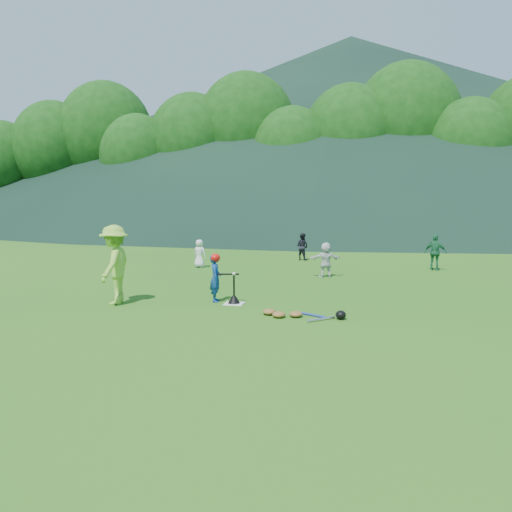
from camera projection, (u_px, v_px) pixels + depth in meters
The scene contains 15 objects.
ground at pixel (234, 304), 12.03m from camera, with size 120.00×120.00×0.00m, color #216216.
home_plate at pixel (234, 304), 12.03m from camera, with size 0.45×0.45×0.02m, color silver.
baseball at pixel (234, 274), 11.95m from camera, with size 0.08×0.08×0.08m, color white.
batter_child at pixel (216, 278), 12.26m from camera, with size 0.43×0.28×1.17m, color navy.
adult_coach at pixel (115, 265), 11.97m from camera, with size 1.23×0.71×1.91m, color #8DC73A.
fielder_a at pixel (199, 254), 18.66m from camera, with size 0.51×0.33×1.05m, color silver.
fielder_b at pixel (302, 247), 21.05m from camera, with size 0.56×0.43×1.15m, color black.
fielder_c at pixel (435, 252), 17.85m from camera, with size 0.76×0.32×1.30m, color #1F683F.
fielder_d at pixel (326, 260), 16.29m from camera, with size 1.06×0.34×1.15m, color silver.
batting_tee at pixel (234, 299), 12.02m from camera, with size 0.30×0.30×0.68m.
batter_gear at pixel (216, 259), 12.20m from camera, with size 0.73×0.26×0.53m.
equipment_pile at pixel (296, 314), 10.65m from camera, with size 1.80×0.81×0.19m.
outfield_fence at pixel (325, 224), 39.16m from camera, with size 70.07×0.08×1.33m.
tree_line at pixel (334, 136), 43.97m from camera, with size 70.04×11.40×14.82m.
distant_hills at pixel (307, 133), 91.51m from camera, with size 155.00×140.00×32.00m.
Camera 1 is at (3.03, -11.45, 2.45)m, focal length 35.00 mm.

